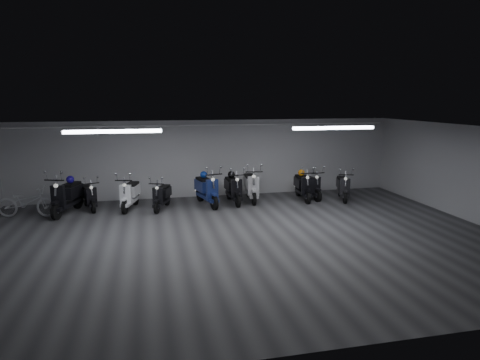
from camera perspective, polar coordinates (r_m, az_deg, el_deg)
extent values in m
cube|color=#38383B|center=(10.83, -0.30, -8.12)|extent=(14.00, 10.00, 0.01)
cube|color=gray|center=(10.25, -0.32, 6.88)|extent=(14.00, 10.00, 0.01)
cube|color=#ADADB0|center=(15.31, -4.28, 2.95)|extent=(14.00, 0.01, 2.80)
cube|color=#ADADB0|center=(5.85, 10.30, -10.73)|extent=(14.00, 0.01, 2.80)
cube|color=#ADADB0|center=(13.73, 29.61, 0.59)|extent=(0.01, 10.00, 2.80)
cube|color=white|center=(11.06, -16.94, 6.37)|extent=(2.40, 0.18, 0.08)
cube|color=white|center=(12.17, 12.70, 6.97)|extent=(2.40, 0.18, 0.08)
cylinder|color=white|center=(15.10, -4.30, 7.49)|extent=(13.60, 0.05, 0.05)
imported|color=silver|center=(14.21, -27.19, -2.28)|extent=(1.86, 0.94, 1.15)
sphere|color=black|center=(14.47, -1.19, 0.75)|extent=(0.25, 0.25, 0.25)
sphere|color=orange|center=(15.11, 8.40, 0.99)|extent=(0.24, 0.24, 0.24)
sphere|color=#180B7D|center=(14.21, -22.22, 0.06)|extent=(0.24, 0.24, 0.24)
sphere|color=navy|center=(14.21, -5.00, 0.73)|extent=(0.24, 0.24, 0.24)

